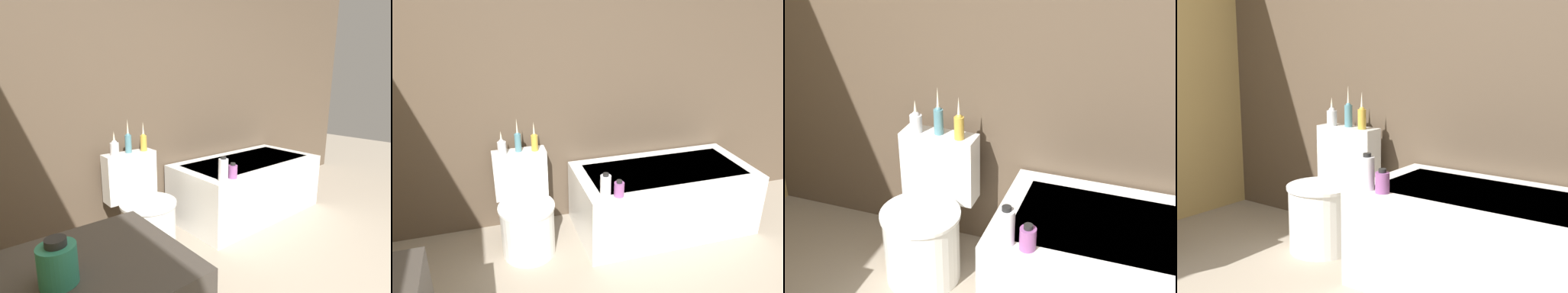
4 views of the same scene
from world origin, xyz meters
TOP-DOWN VIEW (x-y plane):
  - wall_back_tiled at (0.00, 2.38)m, footprint 6.40×0.06m
  - bathtub at (0.82, 1.96)m, footprint 1.51×0.75m
  - toilet at (-0.37, 1.98)m, footprint 0.44×0.58m
  - vase_gold at (-0.50, 2.18)m, footprint 0.07×0.07m
  - vase_silver at (-0.37, 2.19)m, footprint 0.05×0.05m
  - vase_bronze at (-0.24, 2.17)m, footprint 0.05×0.05m
  - shampoo_bottle_tall at (0.19, 1.65)m, footprint 0.08×0.08m
  - shampoo_bottle_short at (0.29, 1.65)m, footprint 0.08×0.08m

SIDE VIEW (x-z plane):
  - bathtub at x=0.82m, z-range 0.00..0.56m
  - toilet at x=-0.37m, z-range -0.08..0.69m
  - shampoo_bottle_short at x=0.29m, z-range 0.55..0.68m
  - shampoo_bottle_tall at x=0.19m, z-range 0.55..0.75m
  - vase_gold at x=-0.50m, z-range 0.74..0.93m
  - vase_bronze at x=-0.24m, z-range 0.73..0.98m
  - vase_silver at x=-0.37m, z-range 0.73..1.00m
  - wall_back_tiled at x=0.00m, z-range 0.00..2.60m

